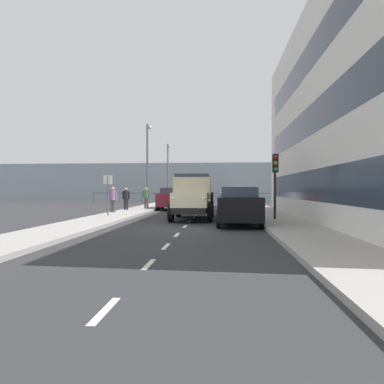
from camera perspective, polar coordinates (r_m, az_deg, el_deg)
ground_plane at (r=23.08m, az=0.72°, el=-3.57°), size 80.00×80.00×0.00m
sidewalk_left at (r=23.21m, az=11.84°, el=-3.37°), size 2.36×40.57×0.15m
sidewalk_right at (r=23.80m, az=-10.13°, el=-3.27°), size 2.36×40.57×0.15m
road_centreline_markings at (r=23.20m, az=0.74°, el=-3.54°), size 0.12×37.65×0.01m
building_terrace at (r=20.01m, az=28.09°, el=10.99°), size 7.48×22.55×10.61m
sea_horizon at (r=46.29m, az=2.66°, el=1.57°), size 80.00×0.80×5.00m
seawall_railing at (r=42.69m, az=2.50°, el=-0.46°), size 28.08×0.08×1.20m
truck_vintage_cream at (r=18.94m, az=0.06°, el=-0.89°), size 2.17×5.64×2.43m
car_black_kerbside_near at (r=16.31m, az=7.39°, el=-2.11°), size 1.94×4.60×1.72m
car_teal_kerbside_1 at (r=22.12m, az=6.65°, el=-1.43°), size 1.79×3.92×1.72m
car_red_kerbside_2 at (r=27.22m, az=6.26°, el=-1.07°), size 1.78×3.86×1.72m
car_white_kerbside_3 at (r=32.66m, az=5.98°, el=-0.80°), size 1.81×3.95×1.72m
car_maroon_oppositeside_0 at (r=28.19m, az=-3.38°, el=-1.01°), size 1.83×4.06×1.72m
car_grey_oppositeside_1 at (r=34.46m, az=-1.92°, el=-0.73°), size 1.98×3.92×1.72m
car_navy_oppositeside_2 at (r=40.27m, az=-0.98°, el=-0.55°), size 1.85×4.04×1.72m
pedestrian_in_dark_coat at (r=23.22m, az=-12.50°, el=-0.86°), size 0.53×0.34×1.61m
pedestrian_couple_b at (r=25.83m, az=-10.48°, el=-0.78°), size 0.53×0.34×1.57m
pedestrian_couple_a at (r=27.82m, az=-7.30°, el=-0.67°), size 0.53×0.34×1.58m
traffic_light_near at (r=18.10m, az=13.13°, el=3.13°), size 0.28×0.41×3.20m
lamp_post_promenade at (r=30.58m, az=-7.07°, el=5.42°), size 0.32×1.14×6.97m
lamp_post_far at (r=40.43m, az=-3.83°, el=3.92°), size 0.32×1.14×6.55m
street_sign at (r=20.62m, az=-13.26°, el=0.61°), size 0.50×0.07×2.25m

